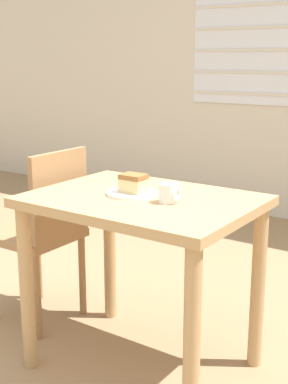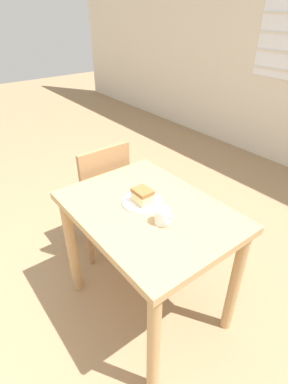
{
  "view_description": "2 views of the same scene",
  "coord_description": "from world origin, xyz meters",
  "px_view_note": "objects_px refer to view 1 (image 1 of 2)",
  "views": [
    {
      "loc": [
        1.17,
        -1.22,
        1.3
      ],
      "look_at": [
        -0.03,
        0.52,
        0.78
      ],
      "focal_mm": 50.0,
      "sensor_mm": 36.0,
      "label": 1
    },
    {
      "loc": [
        0.94,
        -0.27,
        1.64
      ],
      "look_at": [
        -0.08,
        0.52,
        0.82
      ],
      "focal_mm": 28.0,
      "sensor_mm": 36.0,
      "label": 2
    }
  ],
  "objects_px": {
    "chair_near_window": "(44,229)",
    "plate": "(131,193)",
    "cake_slice": "(133,183)",
    "coffee_mug": "(169,193)",
    "dining_table_near": "(143,228)"
  },
  "relations": [
    {
      "from": "chair_near_window",
      "to": "plate",
      "type": "distance_m",
      "value": 0.64
    },
    {
      "from": "plate",
      "to": "cake_slice",
      "type": "bearing_deg",
      "value": -17.86
    },
    {
      "from": "chair_near_window",
      "to": "cake_slice",
      "type": "height_order",
      "value": "chair_near_window"
    },
    {
      "from": "cake_slice",
      "to": "coffee_mug",
      "type": "bearing_deg",
      "value": -6.54
    },
    {
      "from": "plate",
      "to": "cake_slice",
      "type": "height_order",
      "value": "cake_slice"
    },
    {
      "from": "chair_near_window",
      "to": "coffee_mug",
      "type": "bearing_deg",
      "value": 83.63
    },
    {
      "from": "dining_table_near",
      "to": "chair_near_window",
      "type": "xyz_separation_m",
      "value": [
        -0.64,
        0.07,
        -0.14
      ]
    },
    {
      "from": "dining_table_near",
      "to": "plate",
      "type": "distance_m",
      "value": 0.15
    },
    {
      "from": "chair_near_window",
      "to": "cake_slice",
      "type": "xyz_separation_m",
      "value": [
        0.59,
        -0.07,
        0.32
      ]
    },
    {
      "from": "plate",
      "to": "coffee_mug",
      "type": "xyz_separation_m",
      "value": [
        0.2,
        -0.03,
        0.03
      ]
    },
    {
      "from": "cake_slice",
      "to": "coffee_mug",
      "type": "xyz_separation_m",
      "value": [
        0.18,
        -0.02,
        -0.01
      ]
    },
    {
      "from": "dining_table_near",
      "to": "plate",
      "type": "xyz_separation_m",
      "value": [
        -0.06,
        0.01,
        0.14
      ]
    },
    {
      "from": "cake_slice",
      "to": "coffee_mug",
      "type": "relative_size",
      "value": 1.22
    },
    {
      "from": "cake_slice",
      "to": "chair_near_window",
      "type": "bearing_deg",
      "value": 173.69
    },
    {
      "from": "dining_table_near",
      "to": "cake_slice",
      "type": "bearing_deg",
      "value": 178.62
    }
  ]
}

